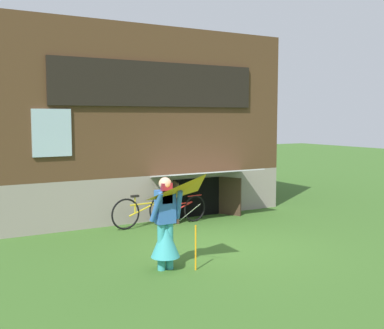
# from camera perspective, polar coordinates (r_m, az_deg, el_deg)

# --- Properties ---
(ground_plane) EXTENTS (60.00, 60.00, 0.00)m
(ground_plane) POSITION_cam_1_polar(r_m,az_deg,el_deg) (10.37, 3.54, -9.60)
(ground_plane) COLOR #386023
(log_house) EXTENTS (7.90, 6.54, 5.05)m
(log_house) POSITION_cam_1_polar(r_m,az_deg,el_deg) (15.10, -8.51, 4.80)
(log_house) COLOR gray
(log_house) RESTS_ON ground_plane
(person) EXTENTS (0.61, 0.53, 1.66)m
(person) POSITION_cam_1_polar(r_m,az_deg,el_deg) (8.71, -3.14, -7.79)
(person) COLOR teal
(person) RESTS_ON ground_plane
(kite) EXTENTS (1.21, 1.28, 1.57)m
(kite) POSITION_cam_1_polar(r_m,az_deg,el_deg) (8.30, 1.69, -4.23)
(kite) COLOR orange
(kite) RESTS_ON ground_plane
(bicycle_red) EXTENTS (1.61, 0.26, 0.74)m
(bicycle_red) POSITION_cam_1_polar(r_m,az_deg,el_deg) (12.41, -1.40, -5.36)
(bicycle_red) COLOR black
(bicycle_red) RESTS_ON ground_plane
(bicycle_yellow) EXTENTS (1.80, 0.21, 0.82)m
(bicycle_yellow) POSITION_cam_1_polar(r_m,az_deg,el_deg) (12.14, -5.62, -5.46)
(bicycle_yellow) COLOR black
(bicycle_yellow) RESTS_ON ground_plane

